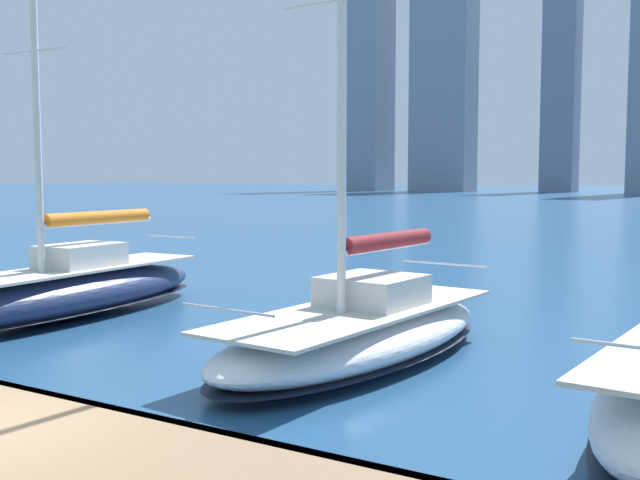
# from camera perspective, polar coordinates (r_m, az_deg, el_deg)

# --- Properties ---
(sailboat_maroon) EXTENTS (3.33, 7.91, 9.98)m
(sailboat_maroon) POSITION_cam_1_polar(r_m,az_deg,el_deg) (13.83, 3.06, -6.77)
(sailboat_maroon) COLOR white
(sailboat_maroon) RESTS_ON ground
(sailboat_orange) EXTENTS (2.70, 8.97, 9.52)m
(sailboat_orange) POSITION_cam_1_polar(r_m,az_deg,el_deg) (18.88, -18.80, -3.60)
(sailboat_orange) COLOR navy
(sailboat_orange) RESTS_ON ground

